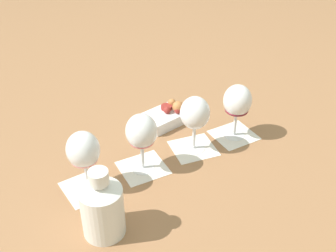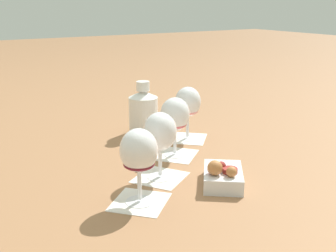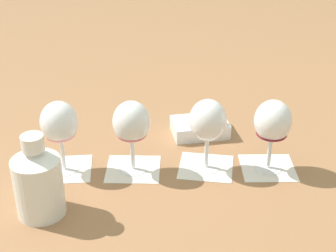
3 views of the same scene
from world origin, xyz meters
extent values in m
plane|color=#936642|center=(0.00, 0.00, 0.00)|extent=(8.00, 8.00, 0.00)
cube|color=silver|center=(-0.16, 0.16, 0.00)|extent=(0.16, 0.16, 0.00)
cube|color=silver|center=(-0.05, 0.05, 0.00)|extent=(0.16, 0.16, 0.00)
cube|color=silver|center=(0.06, -0.06, 0.00)|extent=(0.16, 0.16, 0.00)
cube|color=silver|center=(0.15, -0.16, 0.00)|extent=(0.16, 0.16, 0.00)
cylinder|color=white|center=(-0.16, 0.16, 0.00)|extent=(0.06, 0.06, 0.01)
cylinder|color=white|center=(-0.16, 0.16, 0.04)|extent=(0.01, 0.01, 0.07)
ellipsoid|color=white|center=(-0.16, 0.16, 0.12)|extent=(0.08, 0.08, 0.09)
ellipsoid|color=pink|center=(-0.16, 0.16, 0.09)|extent=(0.07, 0.07, 0.03)
cylinder|color=white|center=(-0.05, 0.05, 0.00)|extent=(0.06, 0.06, 0.01)
cylinder|color=white|center=(-0.05, 0.05, 0.04)|extent=(0.01, 0.01, 0.07)
ellipsoid|color=white|center=(-0.05, 0.05, 0.12)|extent=(0.08, 0.08, 0.09)
ellipsoid|color=#D35963|center=(-0.05, 0.05, 0.09)|extent=(0.07, 0.07, 0.03)
cylinder|color=white|center=(0.06, -0.06, 0.00)|extent=(0.06, 0.06, 0.01)
cylinder|color=white|center=(0.06, -0.06, 0.04)|extent=(0.01, 0.01, 0.07)
ellipsoid|color=white|center=(0.06, -0.06, 0.12)|extent=(0.08, 0.08, 0.09)
ellipsoid|color=maroon|center=(0.06, -0.06, 0.10)|extent=(0.07, 0.07, 0.04)
cylinder|color=white|center=(0.15, -0.16, 0.00)|extent=(0.06, 0.06, 0.01)
cylinder|color=white|center=(0.15, -0.16, 0.04)|extent=(0.01, 0.01, 0.07)
ellipsoid|color=white|center=(0.15, -0.16, 0.12)|extent=(0.08, 0.08, 0.09)
ellipsoid|color=maroon|center=(0.15, -0.16, 0.09)|extent=(0.07, 0.07, 0.02)
cylinder|color=white|center=(-0.28, 0.08, 0.06)|extent=(0.09, 0.09, 0.12)
cone|color=white|center=(-0.28, 0.08, 0.13)|extent=(0.09, 0.09, 0.02)
cylinder|color=white|center=(-0.28, 0.08, 0.15)|extent=(0.04, 0.04, 0.03)
cube|color=silver|center=(0.17, 0.05, 0.02)|extent=(0.16, 0.15, 0.04)
sphere|color=#B2703D|center=(0.21, 0.04, 0.05)|extent=(0.02, 0.02, 0.02)
cylinder|color=maroon|center=(0.19, 0.05, 0.04)|extent=(0.03, 0.03, 0.01)
sphere|color=#B2703D|center=(0.18, 0.01, 0.05)|extent=(0.03, 0.03, 0.03)
sphere|color=maroon|center=(0.17, 0.01, 0.05)|extent=(0.02, 0.02, 0.02)
sphere|color=maroon|center=(0.17, 0.04, 0.05)|extent=(0.02, 0.02, 0.02)
camera|label=1|loc=(-0.86, -0.20, 0.71)|focal=45.00mm
camera|label=2|loc=(0.87, -0.54, 0.41)|focal=45.00mm
camera|label=3|loc=(-0.70, -0.64, 0.62)|focal=55.00mm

